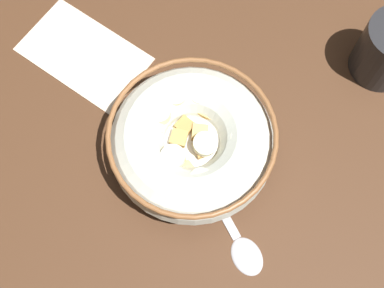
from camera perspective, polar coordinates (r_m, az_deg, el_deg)
The scene contains 4 objects.
ground_plane at distance 62.60cm, azimuth 0.00°, elevation -1.25°, with size 128.86×128.86×2.00cm, color #472B19.
cereal_bowl at distance 58.41cm, azimuth 0.02°, elevation 0.15°, with size 18.78×18.78×6.43cm.
spoon at distance 58.93cm, azimuth 5.29°, elevation -10.76°, with size 10.25×12.74×0.80cm.
folded_napkin at distance 68.44cm, azimuth -11.83°, elevation 9.68°, with size 15.72×9.43×0.30cm, color beige.
Camera 1 is at (3.25, -19.82, 58.29)cm, focal length 48.49 mm.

